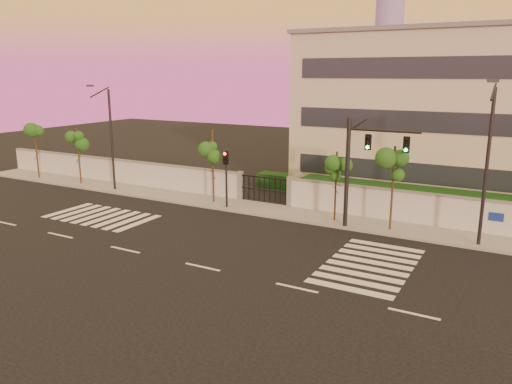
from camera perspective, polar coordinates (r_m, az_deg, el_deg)
ground at (r=24.55m, az=-6.12°, el=-8.53°), size 120.00×120.00×0.00m
sidewalk at (r=33.18m, az=4.32°, el=-2.48°), size 60.00×3.00×0.15m
perimeter_wall at (r=34.22m, az=5.56°, el=-0.29°), size 60.00×0.36×2.20m
hedge_row at (r=36.37m, az=8.81°, el=0.03°), size 41.00×4.25×1.80m
institutional_building at (r=40.87m, az=23.20°, el=8.16°), size 24.40×12.40×12.25m
road_markings at (r=28.29m, az=-4.38°, el=-5.46°), size 57.00×7.62×0.02m
street_tree_a at (r=47.60m, az=-23.88°, el=5.53°), size 1.59×1.27×4.82m
street_tree_b at (r=43.81m, az=-19.65°, el=5.23°), size 1.51×1.20×4.74m
street_tree_c at (r=35.29m, az=-4.93°, el=4.86°), size 1.59×1.27×5.33m
street_tree_d at (r=31.09m, az=9.20°, el=2.43°), size 1.37×1.09×4.50m
street_tree_e at (r=29.79m, az=15.51°, el=2.51°), size 1.59×1.27×5.11m
traffic_signal_main at (r=29.55m, az=11.97°, el=3.52°), size 4.21×0.40×6.66m
traffic_signal_secondary at (r=33.88m, az=-3.44°, el=2.33°), size 0.32×0.33×4.16m
streetlight_west at (r=40.52m, az=-16.38°, el=6.31°), size 0.50×2.01×8.34m
streetlight_east at (r=28.39m, az=24.92°, el=3.36°), size 0.53×2.14×8.88m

